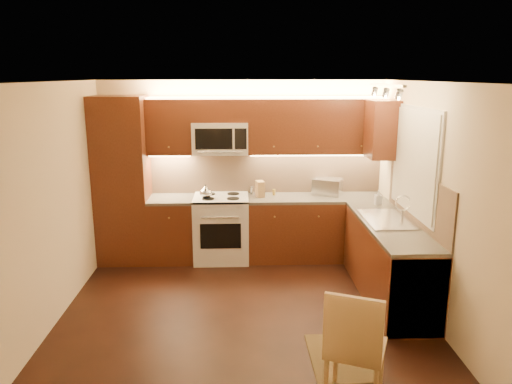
{
  "coord_description": "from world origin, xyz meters",
  "views": [
    {
      "loc": [
        -0.04,
        -4.94,
        2.57
      ],
      "look_at": [
        0.15,
        0.55,
        1.25
      ],
      "focal_mm": 34.39,
      "sensor_mm": 36.0,
      "label": 1
    }
  ],
  "objects_px": {
    "toaster_oven": "(328,187)",
    "stove": "(221,228)",
    "sink": "(387,214)",
    "knife_block": "(260,189)",
    "dining_chair": "(356,345)",
    "soap_bottle": "(378,197)",
    "kettle": "(206,191)",
    "microwave": "(220,138)"
  },
  "relations": [
    {
      "from": "toaster_oven",
      "to": "stove",
      "type": "bearing_deg",
      "value": -150.36
    },
    {
      "from": "sink",
      "to": "knife_block",
      "type": "height_order",
      "value": "knife_block"
    },
    {
      "from": "knife_block",
      "to": "dining_chair",
      "type": "relative_size",
      "value": 0.22
    },
    {
      "from": "knife_block",
      "to": "stove",
      "type": "bearing_deg",
      "value": 173.81
    },
    {
      "from": "knife_block",
      "to": "soap_bottle",
      "type": "height_order",
      "value": "knife_block"
    },
    {
      "from": "kettle",
      "to": "dining_chair",
      "type": "xyz_separation_m",
      "value": [
        1.37,
        -3.1,
        -0.52
      ]
    },
    {
      "from": "microwave",
      "to": "toaster_oven",
      "type": "height_order",
      "value": "microwave"
    },
    {
      "from": "stove",
      "to": "dining_chair",
      "type": "height_order",
      "value": "dining_chair"
    },
    {
      "from": "dining_chair",
      "to": "toaster_oven",
      "type": "bearing_deg",
      "value": 106.53
    },
    {
      "from": "stove",
      "to": "microwave",
      "type": "bearing_deg",
      "value": 90.0
    },
    {
      "from": "toaster_oven",
      "to": "knife_block",
      "type": "height_order",
      "value": "toaster_oven"
    },
    {
      "from": "sink",
      "to": "toaster_oven",
      "type": "height_order",
      "value": "toaster_oven"
    },
    {
      "from": "kettle",
      "to": "microwave",
      "type": "bearing_deg",
      "value": 44.29
    },
    {
      "from": "sink",
      "to": "soap_bottle",
      "type": "bearing_deg",
      "value": 82.88
    },
    {
      "from": "stove",
      "to": "sink",
      "type": "height_order",
      "value": "sink"
    },
    {
      "from": "microwave",
      "to": "soap_bottle",
      "type": "xyz_separation_m",
      "value": [
        2.09,
        -0.56,
        -0.72
      ]
    },
    {
      "from": "knife_block",
      "to": "microwave",
      "type": "bearing_deg",
      "value": 159.78
    },
    {
      "from": "kettle",
      "to": "dining_chair",
      "type": "height_order",
      "value": "kettle"
    },
    {
      "from": "toaster_oven",
      "to": "knife_block",
      "type": "bearing_deg",
      "value": -151.02
    },
    {
      "from": "kettle",
      "to": "knife_block",
      "type": "xyz_separation_m",
      "value": [
        0.75,
        0.15,
        -0.01
      ]
    },
    {
      "from": "sink",
      "to": "kettle",
      "type": "bearing_deg",
      "value": 154.75
    },
    {
      "from": "microwave",
      "to": "soap_bottle",
      "type": "relative_size",
      "value": 3.97
    },
    {
      "from": "stove",
      "to": "knife_block",
      "type": "distance_m",
      "value": 0.78
    },
    {
      "from": "knife_block",
      "to": "soap_bottle",
      "type": "xyz_separation_m",
      "value": [
        1.54,
        -0.49,
        -0.02
      ]
    },
    {
      "from": "kettle",
      "to": "knife_block",
      "type": "bearing_deg",
      "value": 8.27
    },
    {
      "from": "soap_bottle",
      "to": "sink",
      "type": "bearing_deg",
      "value": -99.34
    },
    {
      "from": "sink",
      "to": "kettle",
      "type": "height_order",
      "value": "kettle"
    },
    {
      "from": "microwave",
      "to": "soap_bottle",
      "type": "distance_m",
      "value": 2.28
    },
    {
      "from": "stove",
      "to": "kettle",
      "type": "bearing_deg",
      "value": -157.31
    },
    {
      "from": "sink",
      "to": "knife_block",
      "type": "bearing_deg",
      "value": 140.7
    },
    {
      "from": "microwave",
      "to": "kettle",
      "type": "distance_m",
      "value": 0.77
    },
    {
      "from": "kettle",
      "to": "knife_block",
      "type": "height_order",
      "value": "knife_block"
    },
    {
      "from": "knife_block",
      "to": "sink",
      "type": "bearing_deg",
      "value": -52.05
    },
    {
      "from": "sink",
      "to": "soap_bottle",
      "type": "xyz_separation_m",
      "value": [
        0.09,
        0.7,
        0.02
      ]
    },
    {
      "from": "sink",
      "to": "microwave",
      "type": "bearing_deg",
      "value": 147.79
    },
    {
      "from": "sink",
      "to": "dining_chair",
      "type": "bearing_deg",
      "value": -112.03
    },
    {
      "from": "stove",
      "to": "kettle",
      "type": "distance_m",
      "value": 0.6
    },
    {
      "from": "sink",
      "to": "dining_chair",
      "type": "xyz_separation_m",
      "value": [
        -0.83,
        -2.06,
        -0.48
      ]
    },
    {
      "from": "soap_bottle",
      "to": "dining_chair",
      "type": "distance_m",
      "value": 2.95
    },
    {
      "from": "soap_bottle",
      "to": "toaster_oven",
      "type": "bearing_deg",
      "value": 133.08
    },
    {
      "from": "stove",
      "to": "sink",
      "type": "relative_size",
      "value": 1.07
    },
    {
      "from": "microwave",
      "to": "sink",
      "type": "xyz_separation_m",
      "value": [
        2.0,
        -1.26,
        -0.74
      ]
    }
  ]
}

